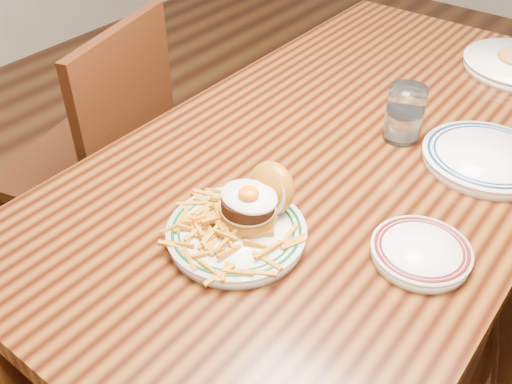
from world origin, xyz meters
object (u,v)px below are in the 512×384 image
Objects in this scene: chair_left at (102,159)px; side_plate at (421,252)px; table at (350,173)px; main_plate at (242,221)px.

side_plate is at bearing -20.22° from chair_left.
chair_left is (-0.73, -0.17, -0.18)m from table.
table is at bearing 139.31° from side_plate.
main_plate is at bearing -90.62° from table.
chair_left is at bearing 168.19° from main_plate.
table is 0.39m from side_plate.
side_plate is (0.28, -0.25, 0.10)m from table.
chair_left is 1.04m from side_plate.
side_plate is (1.00, -0.08, 0.28)m from chair_left.
main_plate is 1.52× the size of side_plate.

